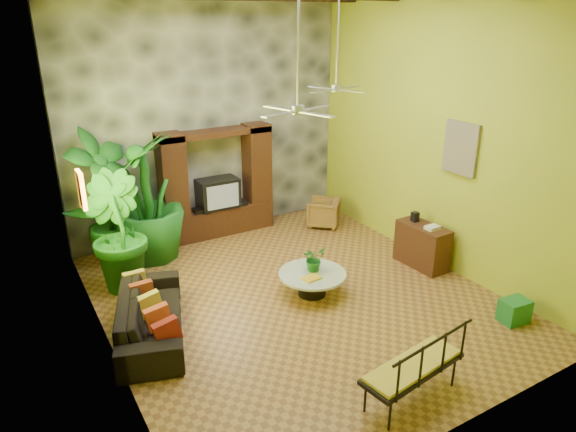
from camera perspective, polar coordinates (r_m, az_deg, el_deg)
ground at (r=8.78m, az=0.69°, el=-8.82°), size 7.00×7.00×0.00m
back_wall at (r=10.91m, az=-9.02°, el=10.98°), size 6.00×0.02×5.00m
left_wall at (r=6.83m, az=-21.33°, el=3.60°), size 0.02×7.00×5.00m
right_wall at (r=9.70m, az=16.29°, el=9.13°), size 0.02×7.00×5.00m
stone_accent_wall at (r=10.85m, az=-8.90°, el=10.93°), size 5.98×0.10×4.98m
entertainment_center at (r=10.96m, az=-7.84°, el=2.79°), size 2.40×0.55×2.30m
ceiling_fan_front at (r=7.22m, az=1.11°, el=13.30°), size 1.28×1.28×1.86m
ceiling_fan_back at (r=9.54m, az=5.42°, el=15.17°), size 1.28×1.28×1.86m
wall_art_mask at (r=7.89m, az=-21.99°, el=2.73°), size 0.06×0.32×0.55m
wall_art_painting at (r=9.32m, az=18.64°, el=7.13°), size 0.06×0.70×0.90m
sofa at (r=7.91m, az=-15.01°, el=-10.54°), size 1.52×2.41×0.66m
wicker_armchair at (r=11.51m, az=3.95°, el=0.39°), size 0.95×0.95×0.62m
tall_plant_a at (r=9.93m, az=-19.59°, el=1.78°), size 1.65×1.55×2.60m
tall_plant_b at (r=9.10m, az=-18.66°, el=-1.73°), size 1.29×1.40×2.04m
tall_plant_c at (r=9.99m, az=-15.39°, el=1.90°), size 1.85×1.85×2.44m
coffee_table at (r=8.71m, az=2.70°, el=-7.17°), size 1.14×1.14×0.40m
centerpiece_plant at (r=8.64m, az=2.89°, el=-4.75°), size 0.45×0.41×0.43m
yellow_tray at (r=8.45m, az=2.62°, el=-6.91°), size 0.31×0.23×0.03m
iron_bench at (r=6.52m, az=14.23°, el=-15.77°), size 1.47×0.71×0.57m
side_console at (r=9.93m, az=14.67°, el=-3.20°), size 0.49×1.03×0.81m
green_bin at (r=8.74m, az=23.85°, el=-9.60°), size 0.46×0.36×0.37m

